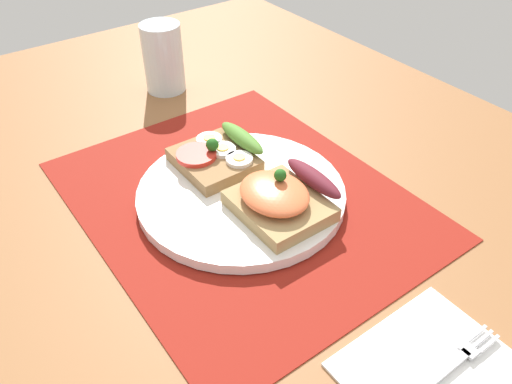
{
  "coord_description": "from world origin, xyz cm",
  "views": [
    {
      "loc": [
        39.53,
        -26.65,
        39.56
      ],
      "look_at": [
        3.0,
        0.0,
        3.12
      ],
      "focal_mm": 36.08,
      "sensor_mm": 36.0,
      "label": 1
    }
  ],
  "objects_px": {
    "drinking_glass": "(163,58)",
    "napkin": "(434,368)",
    "sandwich_salmon": "(281,197)",
    "fork": "(444,371)",
    "plate": "(241,193)",
    "sandwich_egg_tomato": "(216,156)"
  },
  "relations": [
    {
      "from": "plate",
      "to": "fork",
      "type": "relative_size",
      "value": 1.69
    },
    {
      "from": "fork",
      "to": "drinking_glass",
      "type": "distance_m",
      "value": 0.6
    },
    {
      "from": "plate",
      "to": "drinking_glass",
      "type": "relative_size",
      "value": 2.3
    },
    {
      "from": "plate",
      "to": "fork",
      "type": "height_order",
      "value": "plate"
    },
    {
      "from": "sandwich_egg_tomato",
      "to": "sandwich_salmon",
      "type": "bearing_deg",
      "value": 5.33
    },
    {
      "from": "napkin",
      "to": "plate",
      "type": "bearing_deg",
      "value": -179.57
    },
    {
      "from": "sandwich_salmon",
      "to": "napkin",
      "type": "height_order",
      "value": "sandwich_salmon"
    },
    {
      "from": "plate",
      "to": "drinking_glass",
      "type": "bearing_deg",
      "value": 168.19
    },
    {
      "from": "plate",
      "to": "sandwich_salmon",
      "type": "distance_m",
      "value": 0.06
    },
    {
      "from": "sandwich_egg_tomato",
      "to": "napkin",
      "type": "relative_size",
      "value": 0.69
    },
    {
      "from": "fork",
      "to": "drinking_glass",
      "type": "bearing_deg",
      "value": 174.24
    },
    {
      "from": "sandwich_egg_tomato",
      "to": "fork",
      "type": "distance_m",
      "value": 0.35
    },
    {
      "from": "sandwich_egg_tomato",
      "to": "sandwich_salmon",
      "type": "relative_size",
      "value": 0.96
    },
    {
      "from": "sandwich_salmon",
      "to": "drinking_glass",
      "type": "relative_size",
      "value": 0.97
    },
    {
      "from": "napkin",
      "to": "fork",
      "type": "bearing_deg",
      "value": 9.22
    },
    {
      "from": "sandwich_salmon",
      "to": "fork",
      "type": "height_order",
      "value": "sandwich_salmon"
    },
    {
      "from": "sandwich_egg_tomato",
      "to": "napkin",
      "type": "distance_m",
      "value": 0.35
    },
    {
      "from": "drinking_glass",
      "to": "napkin",
      "type": "bearing_deg",
      "value": -5.96
    },
    {
      "from": "plate",
      "to": "sandwich_egg_tomato",
      "type": "height_order",
      "value": "sandwich_egg_tomato"
    },
    {
      "from": "sandwich_salmon",
      "to": "drinking_glass",
      "type": "height_order",
      "value": "drinking_glass"
    },
    {
      "from": "sandwich_salmon",
      "to": "napkin",
      "type": "xyz_separation_m",
      "value": [
        0.23,
        -0.01,
        -0.03
      ]
    },
    {
      "from": "fork",
      "to": "napkin",
      "type": "bearing_deg",
      "value": -170.78
    }
  ]
}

